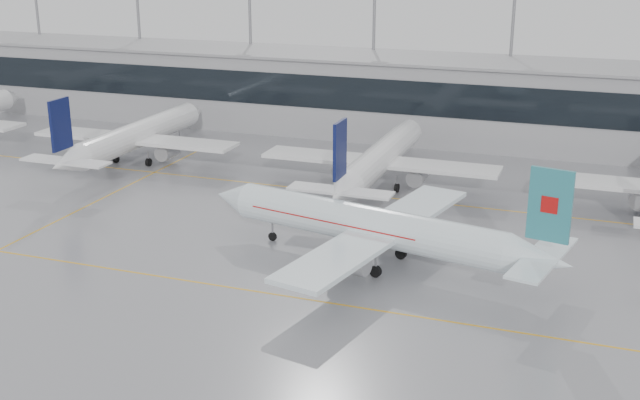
% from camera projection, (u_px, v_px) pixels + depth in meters
% --- Properties ---
extents(ground, '(320.00, 320.00, 0.00)m').
position_uv_depth(ground, '(273.00, 294.00, 70.18)').
color(ground, gray).
rests_on(ground, ground).
extents(taxi_line_main, '(120.00, 0.25, 0.01)m').
position_uv_depth(taxi_line_main, '(273.00, 294.00, 70.18)').
color(taxi_line_main, gold).
rests_on(taxi_line_main, ground).
extents(taxi_line_north, '(120.00, 0.25, 0.01)m').
position_uv_depth(taxi_line_north, '(371.00, 196.00, 96.99)').
color(taxi_line_north, gold).
rests_on(taxi_line_north, ground).
extents(taxi_line_cross, '(0.25, 60.00, 0.01)m').
position_uv_depth(taxi_line_cross, '(87.00, 206.00, 93.30)').
color(taxi_line_cross, gold).
rests_on(taxi_line_cross, ground).
extents(terminal, '(180.00, 15.00, 12.00)m').
position_uv_depth(terminal, '(430.00, 99.00, 123.72)').
color(terminal, '#949397').
rests_on(terminal, ground).
extents(terminal_glass, '(180.00, 0.20, 5.00)m').
position_uv_depth(terminal_glass, '(419.00, 99.00, 116.51)').
color(terminal_glass, black).
rests_on(terminal_glass, ground).
extents(terminal_roof, '(182.00, 16.00, 0.40)m').
position_uv_depth(terminal_roof, '(432.00, 59.00, 121.80)').
color(terminal_roof, gray).
rests_on(terminal_roof, ground).
extents(light_masts, '(156.40, 1.00, 22.60)m').
position_uv_depth(light_masts, '(440.00, 47.00, 126.80)').
color(light_masts, gray).
rests_on(light_masts, ground).
extents(air_canada_jet, '(37.40, 30.56, 11.93)m').
position_uv_depth(air_canada_jet, '(378.00, 228.00, 75.29)').
color(air_canada_jet, white).
rests_on(air_canada_jet, ground).
extents(parked_jet_b, '(29.64, 36.96, 11.72)m').
position_uv_depth(parked_jet_b, '(135.00, 136.00, 110.47)').
color(parked_jet_b, white).
rests_on(parked_jet_b, ground).
extents(parked_jet_c, '(29.64, 36.96, 11.72)m').
position_uv_depth(parked_jet_c, '(380.00, 159.00, 99.13)').
color(parked_jet_c, white).
rests_on(parked_jet_c, ground).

